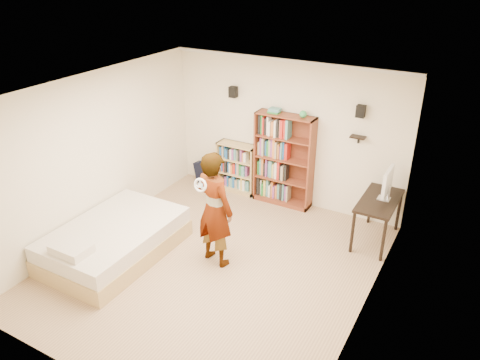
% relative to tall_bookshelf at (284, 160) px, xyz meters
% --- Properties ---
extents(ground, '(4.50, 5.00, 0.01)m').
position_rel_tall_bookshelf_xyz_m(ground, '(-0.06, -2.34, -0.88)').
color(ground, tan).
rests_on(ground, ground).
extents(room_shell, '(4.52, 5.02, 2.71)m').
position_rel_tall_bookshelf_xyz_m(room_shell, '(-0.06, -2.34, 0.89)').
color(room_shell, beige).
rests_on(room_shell, ground).
extents(crown_molding, '(4.50, 5.00, 0.06)m').
position_rel_tall_bookshelf_xyz_m(crown_molding, '(-0.06, -2.34, 1.79)').
color(crown_molding, silver).
rests_on(crown_molding, room_shell).
extents(speaker_left, '(0.14, 0.12, 0.20)m').
position_rel_tall_bookshelf_xyz_m(speaker_left, '(-1.11, 0.06, 1.12)').
color(speaker_left, black).
rests_on(speaker_left, room_shell).
extents(speaker_right, '(0.14, 0.12, 0.20)m').
position_rel_tall_bookshelf_xyz_m(speaker_right, '(1.29, 0.06, 1.12)').
color(speaker_right, black).
rests_on(speaker_right, room_shell).
extents(wall_shelf, '(0.25, 0.16, 0.02)m').
position_rel_tall_bookshelf_xyz_m(wall_shelf, '(1.29, 0.07, 0.67)').
color(wall_shelf, black).
rests_on(wall_shelf, room_shell).
extents(tall_bookshelf, '(1.11, 0.32, 1.75)m').
position_rel_tall_bookshelf_xyz_m(tall_bookshelf, '(0.00, 0.00, 0.00)').
color(tall_bookshelf, brown).
rests_on(tall_bookshelf, ground).
extents(low_bookshelf, '(0.80, 0.30, 1.00)m').
position_rel_tall_bookshelf_xyz_m(low_bookshelf, '(-1.00, 0.01, -0.38)').
color(low_bookshelf, tan).
rests_on(low_bookshelf, ground).
extents(computer_desk, '(0.56, 1.13, 0.77)m').
position_rel_tall_bookshelf_xyz_m(computer_desk, '(1.89, -0.45, -0.49)').
color(computer_desk, black).
rests_on(computer_desk, ground).
extents(imac, '(0.19, 0.54, 0.53)m').
position_rel_tall_bookshelf_xyz_m(imac, '(1.94, -0.40, 0.16)').
color(imac, silver).
rests_on(imac, computer_desk).
extents(daybed, '(1.42, 2.18, 0.64)m').
position_rel_tall_bookshelf_xyz_m(daybed, '(-1.58, -2.86, -0.55)').
color(daybed, silver).
rests_on(daybed, ground).
extents(person, '(0.74, 0.57, 1.82)m').
position_rel_tall_bookshelf_xyz_m(person, '(-0.11, -2.22, 0.03)').
color(person, black).
rests_on(person, ground).
extents(wii_wheel, '(0.20, 0.08, 0.21)m').
position_rel_tall_bookshelf_xyz_m(wii_wheel, '(-0.11, -2.56, 0.58)').
color(wii_wheel, silver).
rests_on(wii_wheel, person).
extents(navy_bag, '(0.37, 0.27, 0.46)m').
position_rel_tall_bookshelf_xyz_m(navy_bag, '(-1.81, 0.00, -0.65)').
color(navy_bag, black).
rests_on(navy_bag, ground).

